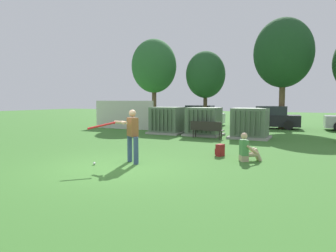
# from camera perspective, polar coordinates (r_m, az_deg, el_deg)

# --- Properties ---
(ground_plane) EXTENTS (96.00, 96.00, 0.00)m
(ground_plane) POSITION_cam_1_polar(r_m,az_deg,el_deg) (9.65, -9.71, -7.49)
(ground_plane) COLOR #3D752D
(fence_panel) EXTENTS (4.80, 0.12, 2.00)m
(fence_panel) POSITION_cam_1_polar(r_m,az_deg,el_deg) (22.05, -8.23, 2.06)
(fence_panel) COLOR beige
(fence_panel) RESTS_ON ground
(transformer_west) EXTENTS (2.10, 1.70, 1.62)m
(transformer_west) POSITION_cam_1_polar(r_m,az_deg,el_deg) (18.76, -0.22, 0.98)
(transformer_west) COLOR #9E9B93
(transformer_west) RESTS_ON ground
(transformer_mid_west) EXTENTS (2.10, 1.70, 1.62)m
(transformer_mid_west) POSITION_cam_1_polar(r_m,az_deg,el_deg) (17.82, 6.65, 0.75)
(transformer_mid_west) COLOR #9E9B93
(transformer_mid_west) RESTS_ON ground
(transformer_mid_east) EXTENTS (2.10, 1.70, 1.62)m
(transformer_mid_east) POSITION_cam_1_polar(r_m,az_deg,el_deg) (16.97, 14.95, 0.41)
(transformer_mid_east) COLOR #9E9B93
(transformer_mid_east) RESTS_ON ground
(park_bench) EXTENTS (1.83, 0.58, 0.92)m
(park_bench) POSITION_cam_1_polar(r_m,az_deg,el_deg) (16.51, 7.16, -0.46)
(park_bench) COLOR #2D2823
(park_bench) RESTS_ON ground
(batter) EXTENTS (1.10, 1.48, 1.74)m
(batter) POSITION_cam_1_polar(r_m,az_deg,el_deg) (10.01, -6.88, -1.36)
(batter) COLOR #384C75
(batter) RESTS_ON ground
(sports_ball) EXTENTS (0.09, 0.09, 0.09)m
(sports_ball) POSITION_cam_1_polar(r_m,az_deg,el_deg) (10.07, -13.53, -6.77)
(sports_ball) COLOR white
(sports_ball) RESTS_ON ground
(seated_spectator) EXTENTS (0.78, 0.68, 0.96)m
(seated_spectator) POSITION_cam_1_polar(r_m,az_deg,el_deg) (10.68, 14.42, -4.33)
(seated_spectator) COLOR tan
(seated_spectator) RESTS_ON ground
(backpack) EXTENTS (0.33, 0.36, 0.44)m
(backpack) POSITION_cam_1_polar(r_m,az_deg,el_deg) (11.44, 9.60, -4.46)
(backpack) COLOR maroon
(backpack) RESTS_ON ground
(tree_left) EXTENTS (3.66, 3.66, 6.99)m
(tree_left) POSITION_cam_1_polar(r_m,az_deg,el_deg) (25.57, -2.61, 11.00)
(tree_left) COLOR brown
(tree_left) RESTS_ON ground
(tree_center_left) EXTENTS (3.06, 3.06, 5.85)m
(tree_center_left) POSITION_cam_1_polar(r_m,az_deg,el_deg) (24.48, 6.98, 9.40)
(tree_center_left) COLOR #4C3828
(tree_center_left) RESTS_ON ground
(tree_center_right) EXTENTS (4.05, 4.05, 7.73)m
(tree_center_right) POSITION_cam_1_polar(r_m,az_deg,el_deg) (23.40, 20.62, 12.53)
(tree_center_right) COLOR brown
(tree_center_right) RESTS_ON ground
(parked_car_leftmost) EXTENTS (4.36, 2.25, 1.62)m
(parked_car_leftmost) POSITION_cam_1_polar(r_m,az_deg,el_deg) (25.48, 5.70, 1.90)
(parked_car_leftmost) COLOR #B2B2B7
(parked_car_leftmost) RESTS_ON ground
(parked_car_left_of_center) EXTENTS (4.38, 2.31, 1.62)m
(parked_car_left_of_center) POSITION_cam_1_polar(r_m,az_deg,el_deg) (23.44, 18.32, 1.42)
(parked_car_left_of_center) COLOR black
(parked_car_left_of_center) RESTS_ON ground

